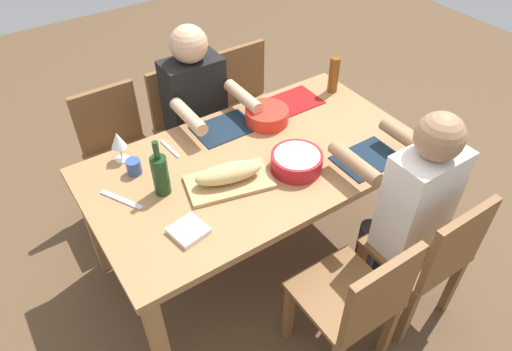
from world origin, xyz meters
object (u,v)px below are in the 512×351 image
object	(u,v)px
chair_near_right	(430,255)
dining_table	(256,172)
chair_far_left	(119,149)
cup_far_left	(134,167)
beer_bottle	(334,75)
bread_loaf	(229,173)
serving_bowl_pasta	(297,161)
wine_bottle	(160,174)
cutting_board	(229,182)
diner_far_center	(198,110)
chair_far_center	(188,124)
serving_bowl_greens	(267,115)
wine_glass	(118,141)
chair_far_right	(248,102)
napkin_stack	(188,231)
chair_near_center	(358,302)
diner_near_right	(410,200)

from	to	relation	value
chair_near_right	dining_table	bearing A→B (deg)	120.36
chair_far_left	cup_far_left	bearing A→B (deg)	-98.37
beer_bottle	bread_loaf	bearing A→B (deg)	-159.29
serving_bowl_pasta	wine_bottle	size ratio (longest dim) A/B	0.87
bread_loaf	beer_bottle	size ratio (longest dim) A/B	1.45
cutting_board	cup_far_left	world-z (taller)	cup_far_left
diner_far_center	bread_loaf	bearing A→B (deg)	-106.68
chair_far_center	wine_bottle	world-z (taller)	wine_bottle
dining_table	serving_bowl_pasta	bearing A→B (deg)	-53.64
chair_near_right	bread_loaf	xyz separation A→B (m)	(-0.67, 0.71, 0.32)
chair_near_right	wine_bottle	xyz separation A→B (m)	(-0.95, 0.84, 0.37)
bread_loaf	serving_bowl_greens	bearing A→B (deg)	35.69
chair_far_left	serving_bowl_pasta	world-z (taller)	chair_far_left
diner_far_center	serving_bowl_greens	size ratio (longest dim) A/B	5.03
chair_far_center	wine_glass	world-z (taller)	wine_glass
cup_far_left	beer_bottle	bearing A→B (deg)	1.72
chair_far_right	bread_loaf	size ratio (longest dim) A/B	2.66
chair_near_right	wine_bottle	distance (m)	1.32
chair_far_left	wine_bottle	distance (m)	0.83
wine_bottle	cup_far_left	size ratio (longest dim) A/B	3.79
chair_far_right	napkin_stack	bearing A→B (deg)	-133.16
beer_bottle	napkin_stack	world-z (taller)	beer_bottle
dining_table	serving_bowl_pasta	xyz separation A→B (m)	(0.12, -0.17, 0.13)
bread_loaf	chair_near_right	bearing A→B (deg)	-46.85
chair_far_left	diner_far_center	world-z (taller)	diner_far_center
cutting_board	wine_glass	distance (m)	0.58
chair_far_center	diner_far_center	size ratio (longest dim) A/B	0.71
bread_loaf	wine_bottle	world-z (taller)	wine_bottle
cup_far_left	chair_near_center	bearing A→B (deg)	-62.18
dining_table	chair_near_right	bearing A→B (deg)	-59.64
chair_far_center	chair_far_left	bearing A→B (deg)	180.00
diner_far_center	serving_bowl_greens	distance (m)	0.45
diner_near_right	chair_near_center	xyz separation A→B (m)	(-0.46, -0.18, -0.21)
wine_glass	napkin_stack	size ratio (longest dim) A/B	1.19
napkin_stack	chair_near_right	bearing A→B (deg)	-29.36
dining_table	serving_bowl_greens	bearing A→B (deg)	45.65
chair_near_right	chair_far_right	world-z (taller)	same
chair_far_left	cutting_board	xyz separation A→B (m)	(0.26, -0.87, 0.27)
serving_bowl_greens	wine_bottle	xyz separation A→B (m)	(-0.72, -0.19, 0.06)
chair_far_right	bread_loaf	xyz separation A→B (m)	(-0.67, -0.87, 0.32)
serving_bowl_pasta	wine_bottle	bearing A→B (deg)	160.79
napkin_stack	dining_table	bearing A→B (deg)	25.73
chair_far_right	cutting_board	distance (m)	1.13
chair_far_left	serving_bowl_pasta	xyz separation A→B (m)	(0.59, -0.96, 0.31)
chair_near_center	wine_glass	world-z (taller)	wine_glass
diner_far_center	cup_far_left	distance (m)	0.66
dining_table	napkin_stack	bearing A→B (deg)	-154.27
chair_near_right	serving_bowl_pasta	world-z (taller)	chair_near_right
serving_bowl_greens	bread_loaf	bearing A→B (deg)	-144.31
chair_far_left	serving_bowl_greens	world-z (taller)	chair_far_left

